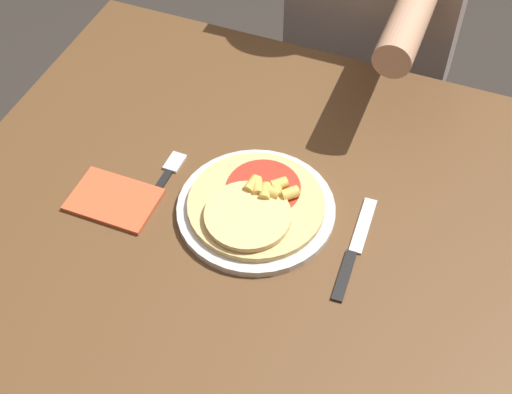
# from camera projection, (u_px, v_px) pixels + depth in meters

# --- Properties ---
(dining_table) EXTENTS (1.15, 0.97, 0.73)m
(dining_table) POSITION_uv_depth(u_px,v_px,m) (269.00, 262.00, 1.28)
(dining_table) COLOR brown
(dining_table) RESTS_ON ground_plane
(plate) EXTENTS (0.27, 0.27, 0.01)m
(plate) POSITION_uv_depth(u_px,v_px,m) (256.00, 209.00, 1.22)
(plate) COLOR beige
(plate) RESTS_ON dining_table
(pizza) EXTENTS (0.23, 0.23, 0.04)m
(pizza) POSITION_uv_depth(u_px,v_px,m) (256.00, 205.00, 1.21)
(pizza) COLOR tan
(pizza) RESTS_ON plate
(fork) EXTENTS (0.03, 0.18, 0.00)m
(fork) POSITION_uv_depth(u_px,v_px,m) (162.00, 182.00, 1.27)
(fork) COLOR black
(fork) RESTS_ON dining_table
(knife) EXTENTS (0.03, 0.22, 0.00)m
(knife) POSITION_uv_depth(u_px,v_px,m) (354.00, 249.00, 1.17)
(knife) COLOR black
(knife) RESTS_ON dining_table
(napkin) EXTENTS (0.15, 0.10, 0.01)m
(napkin) POSITION_uv_depth(u_px,v_px,m) (114.00, 200.00, 1.24)
(napkin) COLOR #C6512D
(napkin) RESTS_ON dining_table
(person_diner) EXTENTS (0.38, 0.52, 1.24)m
(person_diner) POSITION_uv_depth(u_px,v_px,m) (378.00, 7.00, 1.62)
(person_diner) COLOR #2D2D38
(person_diner) RESTS_ON ground_plane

